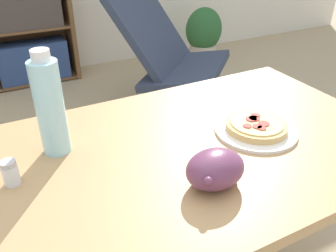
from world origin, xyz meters
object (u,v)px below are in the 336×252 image
(drink_bottle, at_px, (50,107))
(bookshelf, at_px, (22,5))
(pizza_on_plate, at_px, (256,127))
(salt_shaker, at_px, (10,173))
(grape_bunch, at_px, (215,169))
(lounge_chair_far, at_px, (174,76))
(potted_plant_floor, at_px, (204,35))

(drink_bottle, xyz_separation_m, bookshelf, (0.22, 2.35, -0.19))
(pizza_on_plate, height_order, salt_shaker, salt_shaker)
(pizza_on_plate, bearing_deg, bookshelf, 97.29)
(pizza_on_plate, relative_size, grape_bunch, 1.67)
(pizza_on_plate, distance_m, drink_bottle, 0.59)
(drink_bottle, height_order, bookshelf, bookshelf)
(lounge_chair_far, bearing_deg, pizza_on_plate, -153.62)
(pizza_on_plate, bearing_deg, potted_plant_floor, 60.45)
(pizza_on_plate, distance_m, bookshelf, 2.55)
(bookshelf, bearing_deg, pizza_on_plate, -82.71)
(lounge_chair_far, bearing_deg, drink_bottle, -174.21)
(bookshelf, distance_m, potted_plant_floor, 1.66)
(drink_bottle, height_order, potted_plant_floor, drink_bottle)
(pizza_on_plate, height_order, grape_bunch, grape_bunch)
(grape_bunch, xyz_separation_m, salt_shaker, (-0.43, 0.23, -0.01))
(bookshelf, bearing_deg, grape_bunch, -88.39)
(lounge_chair_far, distance_m, potted_plant_floor, 1.12)
(lounge_chair_far, xyz_separation_m, potted_plant_floor, (0.77, 0.81, -0.00))
(drink_bottle, relative_size, bookshelf, 0.20)
(bookshelf, height_order, potted_plant_floor, bookshelf)
(drink_bottle, bearing_deg, pizza_on_plate, -17.61)
(drink_bottle, distance_m, salt_shaker, 0.19)
(grape_bunch, height_order, drink_bottle, drink_bottle)
(pizza_on_plate, xyz_separation_m, drink_bottle, (-0.55, 0.17, 0.12))
(grape_bunch, bearing_deg, drink_bottle, 132.94)
(pizza_on_plate, relative_size, drink_bottle, 0.86)
(lounge_chair_far, height_order, bookshelf, bookshelf)
(grape_bunch, relative_size, bookshelf, 0.10)
(drink_bottle, relative_size, potted_plant_floor, 0.52)
(pizza_on_plate, xyz_separation_m, lounge_chair_far, (0.49, 1.42, -0.45))
(bookshelf, xyz_separation_m, potted_plant_floor, (1.59, -0.30, -0.38))
(grape_bunch, distance_m, lounge_chair_far, 1.80)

